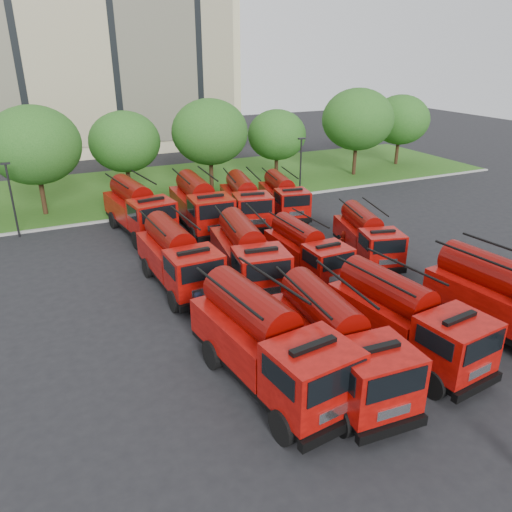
{
  "coord_description": "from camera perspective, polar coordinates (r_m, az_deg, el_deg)",
  "views": [
    {
      "loc": [
        -8.94,
        -18.55,
        12.04
      ],
      "look_at": [
        1.39,
        3.4,
        1.8
      ],
      "focal_mm": 35.0,
      "sensor_mm": 36.0,
      "label": 1
    }
  ],
  "objects": [
    {
      "name": "fire_truck_10",
      "position": [
        36.41,
        -1.28,
        6.3
      ],
      "size": [
        3.81,
        7.54,
        3.28
      ],
      "rotation": [
        0.0,
        0.0,
        -0.19
      ],
      "color": "black",
      "rests_on": "ground"
    },
    {
      "name": "tree_6",
      "position": [
        50.83,
        11.55,
        15.05
      ],
      "size": [
        6.89,
        6.89,
        8.42
      ],
      "color": "#382314",
      "rests_on": "ground"
    },
    {
      "name": "fire_truck_11",
      "position": [
        38.25,
        3.11,
        6.85
      ],
      "size": [
        3.37,
        6.81,
        2.97
      ],
      "rotation": [
        0.0,
        0.0,
        -0.18
      ],
      "color": "black",
      "rests_on": "ground"
    },
    {
      "name": "firefighter_4",
      "position": [
        23.96,
        -6.48,
        -7.45
      ],
      "size": [
        0.77,
        0.9,
        1.55
      ],
      "primitive_type": "imported",
      "rotation": [
        0.0,
        0.0,
        2.01
      ],
      "color": "black",
      "rests_on": "ground"
    },
    {
      "name": "fire_truck_6",
      "position": [
        28.09,
        5.73,
        0.65
      ],
      "size": [
        2.45,
        6.43,
        2.9
      ],
      "rotation": [
        0.0,
        0.0,
        0.02
      ],
      "color": "black",
      "rests_on": "ground"
    },
    {
      "name": "lawn",
      "position": [
        46.99,
        -13.5,
        7.49
      ],
      "size": [
        70.0,
        16.0,
        0.12
      ],
      "primitive_type": "cube",
      "color": "#235316",
      "rests_on": "ground"
    },
    {
      "name": "fire_truck_7",
      "position": [
        30.83,
        12.54,
        2.25
      ],
      "size": [
        3.71,
        6.71,
        2.9
      ],
      "rotation": [
        0.0,
        0.0,
        -0.25
      ],
      "color": "black",
      "rests_on": "ground"
    },
    {
      "name": "tree_7",
      "position": [
        56.81,
        16.18,
        14.73
      ],
      "size": [
        6.05,
        6.05,
        7.39
      ],
      "color": "#382314",
      "rests_on": "ground"
    },
    {
      "name": "lamp_post_1",
      "position": [
        42.43,
        5.12,
        10.35
      ],
      "size": [
        0.6,
        0.25,
        5.11
      ],
      "color": "black",
      "rests_on": "ground"
    },
    {
      "name": "tree_2",
      "position": [
        40.62,
        -24.02,
        11.49
      ],
      "size": [
        6.72,
        6.72,
        8.22
      ],
      "color": "#382314",
      "rests_on": "ground"
    },
    {
      "name": "fire_truck_0",
      "position": [
        18.89,
        1.3,
        -9.86
      ],
      "size": [
        3.72,
        8.24,
        3.62
      ],
      "rotation": [
        0.0,
        0.0,
        0.13
      ],
      "color": "black",
      "rests_on": "ground"
    },
    {
      "name": "fire_truck_4",
      "position": [
        26.83,
        -8.94,
        -0.12
      ],
      "size": [
        2.98,
        7.44,
        3.34
      ],
      "rotation": [
        0.0,
        0.0,
        0.05
      ],
      "color": "black",
      "rests_on": "ground"
    },
    {
      "name": "tree_3",
      "position": [
        43.91,
        -14.78,
        12.51
      ],
      "size": [
        5.88,
        5.88,
        7.19
      ],
      "color": "#382314",
      "rests_on": "ground"
    },
    {
      "name": "tree_4",
      "position": [
        44.21,
        -5.29,
        13.92
      ],
      "size": [
        6.55,
        6.55,
        8.01
      ],
      "color": "#382314",
      "rests_on": "ground"
    },
    {
      "name": "fire_truck_1",
      "position": [
        19.37,
        9.12,
        -9.63
      ],
      "size": [
        3.13,
        7.67,
        3.42
      ],
      "rotation": [
        0.0,
        0.0,
        -0.06
      ],
      "color": "black",
      "rests_on": "ground"
    },
    {
      "name": "firefighter_5",
      "position": [
        31.83,
        9.92,
        0.31
      ],
      "size": [
        1.48,
        0.8,
        1.51
      ],
      "primitive_type": "imported",
      "rotation": [
        0.0,
        0.0,
        3.0
      ],
      "color": "#A2190C",
      "rests_on": "ground"
    },
    {
      "name": "firefighter_0",
      "position": [
        21.56,
        17.31,
        -12.26
      ],
      "size": [
        0.87,
        0.82,
        1.91
      ],
      "primitive_type": "imported",
      "rotation": [
        0.0,
        0.0,
        0.62
      ],
      "color": "#A2190C",
      "rests_on": "ground"
    },
    {
      "name": "ground",
      "position": [
        23.85,
        0.46,
        -7.43
      ],
      "size": [
        140.0,
        140.0,
        0.0
      ],
      "primitive_type": "plane",
      "color": "black",
      "rests_on": "ground"
    },
    {
      "name": "fire_truck_8",
      "position": [
        35.25,
        -13.28,
        5.31
      ],
      "size": [
        3.62,
        7.96,
        3.5
      ],
      "rotation": [
        0.0,
        0.0,
        0.13
      ],
      "color": "black",
      "rests_on": "ground"
    },
    {
      "name": "apartment_building",
      "position": [
        67.38,
        -17.18,
        22.36
      ],
      "size": [
        30.0,
        14.18,
        25.0
      ],
      "color": "beige",
      "rests_on": "ground"
    },
    {
      "name": "fire_truck_9",
      "position": [
        35.35,
        -6.4,
        5.88
      ],
      "size": [
        3.18,
        7.92,
        3.55
      ],
      "rotation": [
        0.0,
        0.0,
        -0.05
      ],
      "color": "black",
      "rests_on": "ground"
    },
    {
      "name": "fire_truck_2",
      "position": [
        21.6,
        16.67,
        -6.85
      ],
      "size": [
        3.35,
        7.57,
        3.34
      ],
      "rotation": [
        0.0,
        0.0,
        0.11
      ],
      "color": "black",
      "rests_on": "ground"
    },
    {
      "name": "fire_truck_5",
      "position": [
        26.78,
        -1.0,
        0.18
      ],
      "size": [
        3.59,
        7.72,
        3.39
      ],
      "rotation": [
        0.0,
        0.0,
        -0.14
      ],
      "color": "black",
      "rests_on": "ground"
    },
    {
      "name": "curb",
      "position": [
        39.39,
        -10.91,
        4.78
      ],
      "size": [
        70.0,
        0.3,
        0.14
      ],
      "primitive_type": "cube",
      "color": "gray",
      "rests_on": "ground"
    },
    {
      "name": "tree_5",
      "position": [
        48.05,
        2.39,
        13.66
      ],
      "size": [
        5.46,
        5.46,
        6.68
      ],
      "color": "#382314",
      "rests_on": "ground"
    },
    {
      "name": "lamp_post_0",
      "position": [
        36.92,
        -26.16,
        6.19
      ],
      "size": [
        0.6,
        0.25,
        5.11
      ],
      "color": "black",
      "rests_on": "ground"
    }
  ]
}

